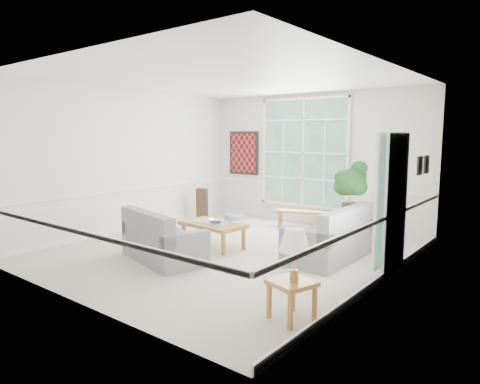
% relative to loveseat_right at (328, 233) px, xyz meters
% --- Properties ---
extents(floor, '(5.50, 6.00, 0.01)m').
position_rel_loveseat_right_xyz_m(floor, '(-1.64, -0.60, -0.46)').
color(floor, '#B7AB9D').
rests_on(floor, ground).
extents(ceiling, '(5.50, 6.00, 0.02)m').
position_rel_loveseat_right_xyz_m(ceiling, '(-1.64, -0.60, 2.55)').
color(ceiling, white).
rests_on(ceiling, ground).
extents(wall_back, '(5.50, 0.02, 3.00)m').
position_rel_loveseat_right_xyz_m(wall_back, '(-1.64, 2.40, 1.05)').
color(wall_back, silver).
rests_on(wall_back, ground).
extents(wall_front, '(5.50, 0.02, 3.00)m').
position_rel_loveseat_right_xyz_m(wall_front, '(-1.64, -3.60, 1.05)').
color(wall_front, silver).
rests_on(wall_front, ground).
extents(wall_left, '(0.02, 6.00, 3.00)m').
position_rel_loveseat_right_xyz_m(wall_left, '(-4.39, -0.60, 1.05)').
color(wall_left, silver).
rests_on(wall_left, ground).
extents(wall_right, '(0.02, 6.00, 3.00)m').
position_rel_loveseat_right_xyz_m(wall_right, '(1.11, -0.60, 1.05)').
color(wall_right, silver).
rests_on(wall_right, ground).
extents(window_back, '(2.30, 0.08, 2.40)m').
position_rel_loveseat_right_xyz_m(window_back, '(-1.84, 2.36, 1.20)').
color(window_back, white).
rests_on(window_back, wall_back).
extents(entry_door, '(0.08, 0.90, 2.10)m').
position_rel_loveseat_right_xyz_m(entry_door, '(1.07, -0.00, 0.60)').
color(entry_door, white).
rests_on(entry_door, floor).
extents(door_sidelight, '(0.08, 0.26, 1.90)m').
position_rel_loveseat_right_xyz_m(door_sidelight, '(1.07, -0.63, 0.70)').
color(door_sidelight, white).
rests_on(door_sidelight, wall_right).
extents(wall_art, '(0.90, 0.06, 1.10)m').
position_rel_loveseat_right_xyz_m(wall_art, '(-3.59, 2.35, 1.15)').
color(wall_art, maroon).
rests_on(wall_art, wall_back).
extents(wall_frame_near, '(0.04, 0.26, 0.32)m').
position_rel_loveseat_right_xyz_m(wall_frame_near, '(1.07, 1.15, 1.10)').
color(wall_frame_near, black).
rests_on(wall_frame_near, wall_right).
extents(wall_frame_far, '(0.04, 0.26, 0.32)m').
position_rel_loveseat_right_xyz_m(wall_frame_far, '(1.07, 1.55, 1.10)').
color(wall_frame_far, black).
rests_on(wall_frame_far, wall_right).
extents(loveseat_right, '(0.87, 1.67, 0.90)m').
position_rel_loveseat_right_xyz_m(loveseat_right, '(0.00, 0.00, 0.00)').
color(loveseat_right, slate).
rests_on(loveseat_right, floor).
extents(loveseat_front, '(1.71, 1.16, 0.84)m').
position_rel_loveseat_right_xyz_m(loveseat_front, '(-2.10, -1.71, -0.03)').
color(loveseat_front, slate).
rests_on(loveseat_front, floor).
extents(coffee_table, '(1.28, 0.78, 0.46)m').
position_rel_loveseat_right_xyz_m(coffee_table, '(-2.03, -0.59, -0.22)').
color(coffee_table, '#AD6F30').
rests_on(coffee_table, floor).
extents(pewter_bowl, '(0.44, 0.44, 0.09)m').
position_rel_loveseat_right_xyz_m(pewter_bowl, '(-1.99, -0.53, 0.05)').
color(pewter_bowl, '#9F9FA4').
rests_on(pewter_bowl, coffee_table).
extents(window_bench, '(1.57, 0.85, 0.36)m').
position_rel_loveseat_right_xyz_m(window_bench, '(-1.45, 2.05, -0.27)').
color(window_bench, '#AD6F30').
rests_on(window_bench, floor).
extents(end_table, '(0.68, 0.68, 0.57)m').
position_rel_loveseat_right_xyz_m(end_table, '(-0.04, 0.94, -0.16)').
color(end_table, '#AD6F30').
rests_on(end_table, floor).
extents(houseplant, '(0.71, 0.71, 1.04)m').
position_rel_loveseat_right_xyz_m(houseplant, '(-0.06, 0.97, 0.65)').
color(houseplant, '#1D4D1D').
rests_on(houseplant, end_table).
extents(side_table, '(0.56, 0.56, 0.46)m').
position_rel_loveseat_right_xyz_m(side_table, '(0.76, -2.39, -0.22)').
color(side_table, '#AD6F30').
rests_on(side_table, floor).
extents(table_lamp, '(0.45, 0.45, 0.59)m').
position_rel_loveseat_right_xyz_m(table_lamp, '(0.79, -2.40, 0.30)').
color(table_lamp, white).
rests_on(table_lamp, side_table).
extents(pet_bed, '(0.49, 0.49, 0.15)m').
position_rel_loveseat_right_xyz_m(pet_bed, '(-3.38, 1.69, -0.38)').
color(pet_bed, gray).
rests_on(pet_bed, floor).
extents(floor_speaker, '(0.29, 0.26, 0.77)m').
position_rel_loveseat_right_xyz_m(floor_speaker, '(-3.99, 1.20, -0.07)').
color(floor_speaker, '#382517').
rests_on(floor_speaker, floor).
extents(cat, '(0.37, 0.28, 0.16)m').
position_rel_loveseat_right_xyz_m(cat, '(-0.10, 0.59, 0.09)').
color(cat, black).
rests_on(cat, loveseat_right).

